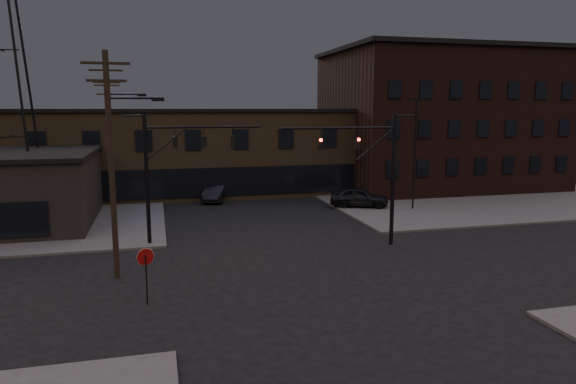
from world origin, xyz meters
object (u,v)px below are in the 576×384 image
(parked_car_lot_a, at_px, (359,197))
(car_crossing, at_px, (216,192))
(stop_sign, at_px, (146,263))
(traffic_signal_near, at_px, (376,166))
(parked_car_lot_b, at_px, (401,186))
(traffic_signal_far, at_px, (168,164))

(parked_car_lot_a, height_order, car_crossing, parked_car_lot_a)
(stop_sign, xyz_separation_m, car_crossing, (5.71, 24.38, -1.04))
(traffic_signal_near, height_order, parked_car_lot_b, traffic_signal_near)
(traffic_signal_near, xyz_separation_m, parked_car_lot_a, (3.64, 11.33, -3.96))
(traffic_signal_near, height_order, car_crossing, traffic_signal_near)
(car_crossing, bearing_deg, traffic_signal_near, -48.97)
(traffic_signal_far, distance_m, stop_sign, 10.55)
(parked_car_lot_b, bearing_deg, parked_car_lot_a, 148.31)
(car_crossing, bearing_deg, parked_car_lot_a, -12.28)
(parked_car_lot_a, distance_m, parked_car_lot_b, 9.42)
(stop_sign, height_order, car_crossing, stop_sign)
(parked_car_lot_a, relative_size, parked_car_lot_b, 1.16)
(traffic_signal_near, relative_size, parked_car_lot_a, 1.65)
(parked_car_lot_a, xyz_separation_m, parked_car_lot_b, (7.05, 6.25, -0.22))
(parked_car_lot_a, height_order, parked_car_lot_b, parked_car_lot_a)
(traffic_signal_far, relative_size, stop_sign, 3.23)
(stop_sign, distance_m, parked_car_lot_a, 24.64)
(parked_car_lot_a, distance_m, car_crossing, 13.06)
(parked_car_lot_b, bearing_deg, stop_sign, 151.76)
(traffic_signal_near, xyz_separation_m, stop_sign, (-13.36, -6.49, -3.09))
(parked_car_lot_b, distance_m, car_crossing, 18.34)
(traffic_signal_far, distance_m, parked_car_lot_b, 27.10)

